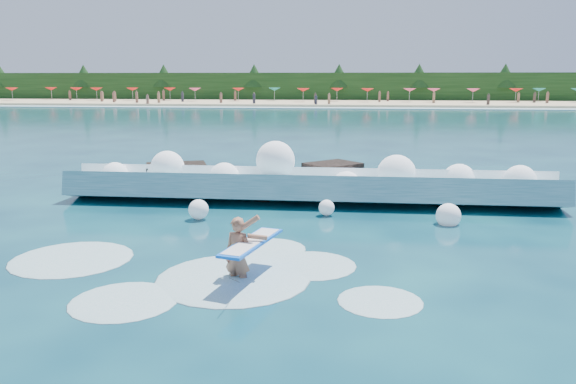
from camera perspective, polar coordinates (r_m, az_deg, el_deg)
name	(u,v)px	position (r m, az deg, el deg)	size (l,w,h in m)	color
ground	(214,259)	(13.05, -7.58, -6.77)	(200.00, 200.00, 0.00)	#07293F
beach	(331,103)	(90.16, 4.37, 9.00)	(140.00, 20.00, 0.40)	tan
wet_band	(328,108)	(79.18, 4.10, 8.55)	(140.00, 5.00, 0.08)	silver
treeline	(333,87)	(100.08, 4.59, 10.56)	(140.00, 4.00, 5.00)	black
breaking_wave	(309,187)	(18.91, 2.17, 0.56)	(16.13, 2.60, 1.39)	teal
rock_cluster	(247,181)	(20.38, -4.18, 1.08)	(8.11, 3.11, 1.25)	black
surfer_with_board	(241,253)	(11.50, -4.81, -6.17)	(1.13, 2.82, 1.59)	#9C6448
wave_spray	(317,175)	(18.77, 2.99, 1.72)	(14.44, 4.21, 2.09)	white
surf_foam	(196,272)	(12.26, -9.29, -8.05)	(9.09, 5.46, 0.16)	silver
beach_umbrellas	(334,90)	(92.13, 4.70, 10.32)	(112.21, 6.63, 0.50)	red
beachgoers	(334,98)	(87.76, 4.66, 9.53)	(102.44, 12.05, 1.94)	#3F332D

